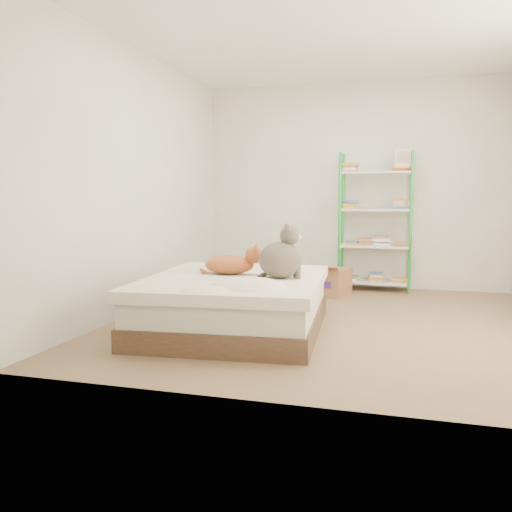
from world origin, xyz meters
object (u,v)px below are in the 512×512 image
(grey_cat, at_px, (280,252))
(shelf_unit, at_px, (376,228))
(cardboard_box, at_px, (327,281))
(orange_cat, at_px, (229,262))
(white_bin, at_px, (264,272))
(bed, at_px, (235,303))

(grey_cat, distance_m, shelf_unit, 2.50)
(grey_cat, distance_m, cardboard_box, 1.96)
(cardboard_box, bearing_deg, orange_cat, -91.37)
(cardboard_box, bearing_deg, grey_cat, -75.92)
(shelf_unit, relative_size, white_bin, 4.41)
(bed, relative_size, white_bin, 4.97)
(bed, height_order, grey_cat, grey_cat)
(bed, bearing_deg, orange_cat, 122.74)
(white_bin, bearing_deg, cardboard_box, -23.38)
(bed, relative_size, grey_cat, 4.38)
(grey_cat, height_order, cardboard_box, grey_cat)
(bed, bearing_deg, white_bin, 93.97)
(shelf_unit, distance_m, cardboard_box, 0.96)
(grey_cat, height_order, white_bin, grey_cat)
(bed, xyz_separation_m, white_bin, (-0.35, 2.28, -0.03))
(bed, distance_m, shelf_unit, 2.69)
(grey_cat, relative_size, white_bin, 1.14)
(orange_cat, bearing_deg, white_bin, 89.82)
(white_bin, bearing_deg, shelf_unit, 6.26)
(bed, bearing_deg, cardboard_box, 69.97)
(orange_cat, bearing_deg, bed, -59.37)
(shelf_unit, bearing_deg, orange_cat, -116.06)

